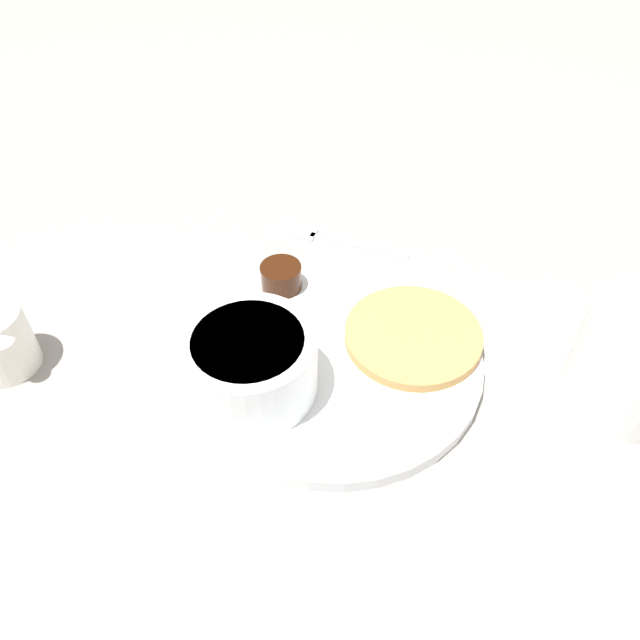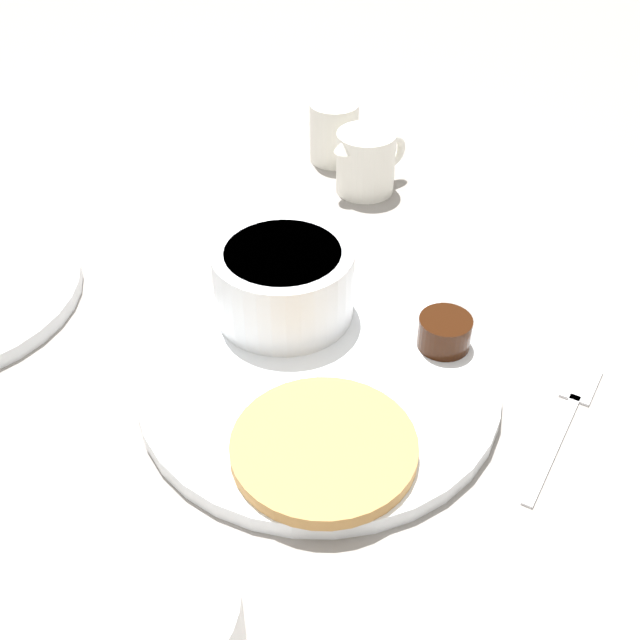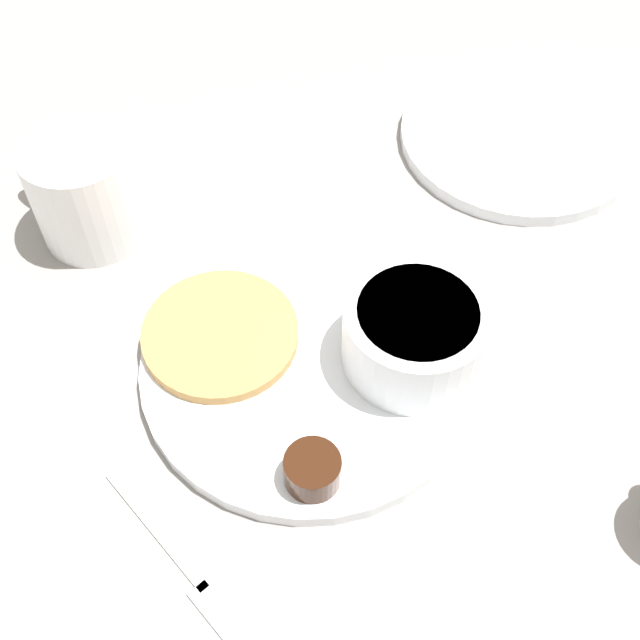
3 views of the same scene
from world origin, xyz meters
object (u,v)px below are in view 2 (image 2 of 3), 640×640
(plate, at_px, (319,383))
(creamer_pitcher_far, at_px, (334,132))
(creamer_pitcher_near, at_px, (366,161))
(bowl, at_px, (284,280))
(fork, at_px, (568,413))

(plate, relative_size, creamer_pitcher_far, 3.67)
(plate, height_order, creamer_pitcher_near, creamer_pitcher_near)
(bowl, relative_size, creamer_pitcher_far, 1.52)
(plate, xyz_separation_m, creamer_pitcher_far, (-0.15, 0.29, 0.02))
(fork, bearing_deg, creamer_pitcher_near, 142.21)
(plate, distance_m, creamer_pitcher_near, 0.27)
(plate, height_order, creamer_pitcher_far, creamer_pitcher_far)
(creamer_pitcher_far, relative_size, fork, 0.49)
(fork, bearing_deg, creamer_pitcher_far, 142.78)
(creamer_pitcher_near, xyz_separation_m, fork, (0.25, -0.19, -0.03))
(plate, height_order, bowl, bowl)
(plate, xyz_separation_m, creamer_pitcher_near, (-0.09, 0.25, 0.02))
(bowl, relative_size, fork, 0.74)
(creamer_pitcher_far, bearing_deg, creamer_pitcher_near, -34.43)
(creamer_pitcher_far, xyz_separation_m, fork, (0.30, -0.23, -0.03))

